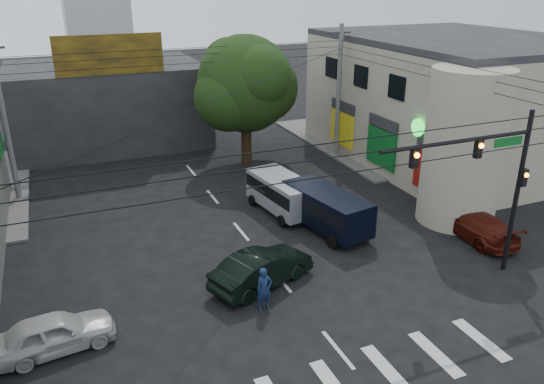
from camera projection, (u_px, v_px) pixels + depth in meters
ground at (301, 304)px, 21.02m from camera, size 160.00×160.00×0.00m
sidewalk_far_right at (405, 136)px, 42.81m from camera, size 16.00×16.00×0.15m
building_right at (453, 101)px, 37.06m from camera, size 14.00×18.00×8.00m
corner_column at (463, 148)px, 26.87m from camera, size 4.00×4.00×8.00m
building_far at (108, 104)px, 40.65m from camera, size 14.00×10.00×6.00m
billboard at (109, 55)px, 34.84m from camera, size 7.00×0.30×2.60m
street_tree at (245, 84)px, 34.90m from camera, size 6.40×6.40×8.70m
traffic_gantry at (491, 172)px, 21.14m from camera, size 7.10×0.35×7.20m
utility_pole_far_left at (5, 123)px, 29.18m from camera, size 0.32×0.32×9.20m
utility_pole_far_right at (339, 93)px, 36.71m from camera, size 0.32×0.32×9.20m
dark_sedan at (262, 269)px, 22.09m from camera, size 4.68×5.71×1.53m
white_compact at (54, 333)px, 18.22m from camera, size 2.62×4.45×1.38m
maroon_sedan at (477, 226)px, 26.10m from camera, size 2.28×4.81×1.35m
silver_minivan at (282, 195)px, 28.88m from camera, size 5.21×3.23×2.01m
navy_van at (326, 211)px, 26.81m from camera, size 5.89×3.82×2.07m
traffic_officer at (264, 289)px, 20.38m from camera, size 0.73×0.54×1.79m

